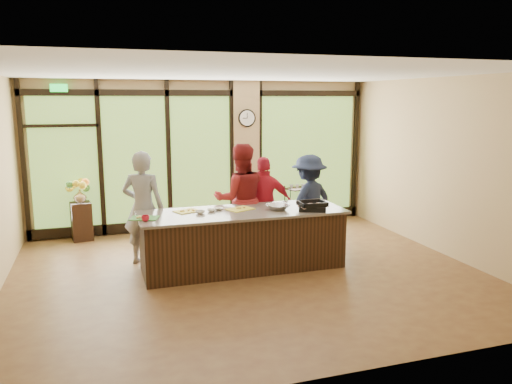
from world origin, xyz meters
TOP-DOWN VIEW (x-y plane):
  - floor at (0.00, 0.00)m, footprint 7.00×7.00m
  - ceiling at (0.00, 0.00)m, footprint 7.00×7.00m
  - back_wall at (0.00, 3.00)m, footprint 7.00×0.00m
  - right_wall at (3.50, 0.00)m, footprint 0.00×6.00m
  - window_wall at (0.16, 2.95)m, footprint 6.90×0.12m
  - island_base at (0.00, 0.30)m, footprint 3.10×1.00m
  - countertop at (0.00, 0.30)m, footprint 3.20×1.10m
  - wall_clock at (0.85, 2.87)m, footprint 0.36×0.04m
  - cook_left at (-1.45, 1.00)m, footprint 0.79×0.66m
  - cook_midleft at (0.19, 1.05)m, footprint 1.00×0.82m
  - cook_midright at (0.63, 1.09)m, footprint 1.02×0.53m
  - cook_right at (1.45, 1.05)m, footprint 1.23×0.96m
  - roasting_pan at (1.05, 0.01)m, footprint 0.50×0.45m
  - mixing_bowl at (0.55, 0.22)m, footprint 0.46×0.46m
  - cutting_board_left at (-1.50, 0.26)m, footprint 0.47×0.41m
  - cutting_board_center at (-0.82, 0.53)m, footprint 0.45×0.40m
  - cutting_board_right at (-0.01, 0.42)m, footprint 0.48×0.43m
  - prep_bowl_near at (-0.66, 0.32)m, footprint 0.19×0.19m
  - prep_bowl_mid at (-0.47, 0.41)m, footprint 0.15×0.15m
  - prep_bowl_far at (-0.34, 0.49)m, footprint 0.16×0.16m
  - red_ramekin at (-1.50, 0.08)m, footprint 0.14×0.14m
  - flower_stand at (-2.46, 2.75)m, footprint 0.41×0.41m
  - flower_vase at (-2.46, 2.75)m, footprint 0.28×0.28m
  - bar_cart at (1.99, 2.75)m, footprint 0.70×0.55m

SIDE VIEW (x-z plane):
  - floor at x=0.00m, z-range 0.00..0.00m
  - flower_stand at x=-2.46m, z-range 0.00..0.72m
  - island_base at x=0.00m, z-range 0.00..0.88m
  - bar_cart at x=1.99m, z-range 0.08..0.93m
  - cook_midright at x=0.63m, z-range 0.00..1.66m
  - cook_right at x=1.45m, z-range 0.00..1.67m
  - flower_vase at x=-2.46m, z-range 0.72..0.97m
  - countertop at x=0.00m, z-range 0.88..0.92m
  - cook_left at x=-1.45m, z-range 0.00..1.84m
  - cutting_board_center at x=-0.82m, z-range 0.92..0.93m
  - cutting_board_left at x=-1.50m, z-range 0.92..0.93m
  - cutting_board_right at x=-0.01m, z-range 0.92..0.93m
  - prep_bowl_far at x=-0.34m, z-range 0.92..0.95m
  - prep_bowl_mid at x=-0.47m, z-range 0.92..0.96m
  - prep_bowl_near at x=-0.66m, z-range 0.92..0.97m
  - cook_midleft at x=0.19m, z-range 0.00..1.90m
  - roasting_pan at x=1.05m, z-range 0.92..0.99m
  - mixing_bowl at x=0.55m, z-range 0.92..1.00m
  - red_ramekin at x=-1.50m, z-range 0.92..1.01m
  - window_wall at x=0.16m, z-range -0.11..2.89m
  - back_wall at x=0.00m, z-range -2.00..5.00m
  - right_wall at x=3.50m, z-range -1.50..4.50m
  - wall_clock at x=0.85m, z-range 2.07..2.43m
  - ceiling at x=0.00m, z-range 3.00..3.00m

